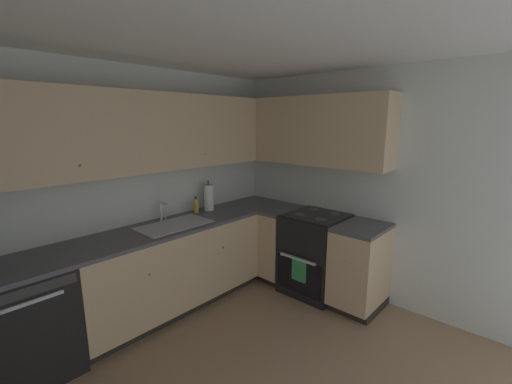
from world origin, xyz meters
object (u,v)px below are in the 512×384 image
(oven_range, at_px, (315,253))
(paper_towel_roll, at_px, (209,197))
(dishwasher, at_px, (26,323))
(soap_bottle, at_px, (196,206))

(oven_range, height_order, paper_towel_roll, paper_towel_roll)
(dishwasher, height_order, oven_range, oven_range)
(soap_bottle, bearing_deg, oven_range, -52.69)
(dishwasher, bearing_deg, soap_bottle, 5.96)
(oven_range, bearing_deg, dishwasher, 160.80)
(dishwasher, relative_size, oven_range, 0.82)
(dishwasher, height_order, soap_bottle, soap_bottle)
(dishwasher, distance_m, paper_towel_roll, 2.00)
(oven_range, relative_size, paper_towel_roll, 2.89)
(dishwasher, xyz_separation_m, soap_bottle, (1.73, 0.18, 0.54))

